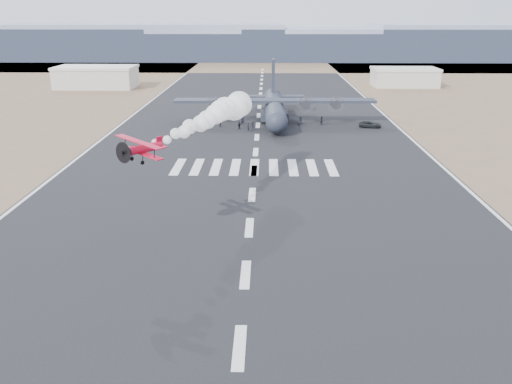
{
  "coord_description": "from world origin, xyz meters",
  "views": [
    {
      "loc": [
        1.9,
        -36.04,
        23.39
      ],
      "look_at": [
        0.74,
        24.66,
        4.0
      ],
      "focal_mm": 40.0,
      "sensor_mm": 36.0,
      "label": 1
    }
  ],
  "objects_px": {
    "crew_b": "(271,125)",
    "crew_h": "(322,121)",
    "crew_a": "(248,127)",
    "crew_c": "(253,126)",
    "crew_f": "(239,125)",
    "hangar_left": "(96,77)",
    "support_vehicle": "(370,125)",
    "transport_aircraft": "(274,107)",
    "hangar_right": "(404,77)",
    "crew_g": "(242,120)",
    "crew_e": "(300,120)",
    "aerobatic_biplane": "(142,149)",
    "crew_d": "(220,123)"
  },
  "relations": [
    {
      "from": "aerobatic_biplane",
      "to": "support_vehicle",
      "type": "bearing_deg",
      "value": 79.21
    },
    {
      "from": "hangar_left",
      "to": "crew_b",
      "type": "distance_m",
      "value": 84.99
    },
    {
      "from": "hangar_left",
      "to": "hangar_right",
      "type": "bearing_deg",
      "value": 2.92
    },
    {
      "from": "hangar_left",
      "to": "crew_e",
      "type": "relative_size",
      "value": 14.52
    },
    {
      "from": "hangar_right",
      "to": "crew_b",
      "type": "height_order",
      "value": "hangar_right"
    },
    {
      "from": "crew_b",
      "to": "crew_h",
      "type": "distance_m",
      "value": 11.69
    },
    {
      "from": "hangar_right",
      "to": "support_vehicle",
      "type": "relative_size",
      "value": 4.45
    },
    {
      "from": "crew_c",
      "to": "crew_f",
      "type": "xyz_separation_m",
      "value": [
        -2.74,
        1.41,
        -0.14
      ]
    },
    {
      "from": "crew_a",
      "to": "crew_d",
      "type": "bearing_deg",
      "value": -127.44
    },
    {
      "from": "hangar_left",
      "to": "crew_a",
      "type": "relative_size",
      "value": 14.65
    },
    {
      "from": "support_vehicle",
      "to": "transport_aircraft",
      "type": "bearing_deg",
      "value": 85.03
    },
    {
      "from": "hangar_left",
      "to": "crew_f",
      "type": "bearing_deg",
      "value": -53.45
    },
    {
      "from": "aerobatic_biplane",
      "to": "crew_a",
      "type": "xyz_separation_m",
      "value": [
        8.56,
        59.28,
        -9.51
      ]
    },
    {
      "from": "aerobatic_biplane",
      "to": "crew_b",
      "type": "height_order",
      "value": "aerobatic_biplane"
    },
    {
      "from": "crew_f",
      "to": "crew_h",
      "type": "xyz_separation_m",
      "value": [
        17.39,
        4.47,
        0.14
      ]
    },
    {
      "from": "aerobatic_biplane",
      "to": "crew_g",
      "type": "xyz_separation_m",
      "value": [
        7.12,
        65.93,
        -9.43
      ]
    },
    {
      "from": "crew_a",
      "to": "crew_c",
      "type": "relative_size",
      "value": 0.9
    },
    {
      "from": "crew_c",
      "to": "crew_h",
      "type": "bearing_deg",
      "value": 26.65
    },
    {
      "from": "hangar_left",
      "to": "crew_a",
      "type": "bearing_deg",
      "value": -53.22
    },
    {
      "from": "transport_aircraft",
      "to": "crew_h",
      "type": "bearing_deg",
      "value": -25.08
    },
    {
      "from": "crew_c",
      "to": "crew_h",
      "type": "distance_m",
      "value": 15.79
    },
    {
      "from": "crew_h",
      "to": "crew_g",
      "type": "bearing_deg",
      "value": 161.36
    },
    {
      "from": "crew_d",
      "to": "crew_f",
      "type": "distance_m",
      "value": 4.89
    },
    {
      "from": "crew_d",
      "to": "crew_e",
      "type": "relative_size",
      "value": 1.0
    },
    {
      "from": "crew_a",
      "to": "crew_e",
      "type": "relative_size",
      "value": 0.99
    },
    {
      "from": "transport_aircraft",
      "to": "crew_f",
      "type": "xyz_separation_m",
      "value": [
        -7.29,
        -8.99,
        -2.44
      ]
    },
    {
      "from": "crew_a",
      "to": "transport_aircraft",
      "type": "bearing_deg",
      "value": 152.35
    },
    {
      "from": "hangar_right",
      "to": "crew_g",
      "type": "relative_size",
      "value": 11.2
    },
    {
      "from": "crew_a",
      "to": "crew_h",
      "type": "bearing_deg",
      "value": 111.23
    },
    {
      "from": "support_vehicle",
      "to": "crew_b",
      "type": "distance_m",
      "value": 20.84
    },
    {
      "from": "support_vehicle",
      "to": "crew_c",
      "type": "relative_size",
      "value": 2.47
    },
    {
      "from": "aerobatic_biplane",
      "to": "support_vehicle",
      "type": "distance_m",
      "value": 72.5
    },
    {
      "from": "transport_aircraft",
      "to": "crew_a",
      "type": "distance_m",
      "value": 12.44
    },
    {
      "from": "hangar_left",
      "to": "crew_e",
      "type": "bearing_deg",
      "value": -44.2
    },
    {
      "from": "hangar_left",
      "to": "crew_g",
      "type": "height_order",
      "value": "hangar_left"
    },
    {
      "from": "transport_aircraft",
      "to": "support_vehicle",
      "type": "relative_size",
      "value": 9.4
    },
    {
      "from": "crew_a",
      "to": "crew_e",
      "type": "distance_m",
      "value": 13.38
    },
    {
      "from": "aerobatic_biplane",
      "to": "transport_aircraft",
      "type": "xyz_separation_m",
      "value": [
        14.0,
        70.2,
        -7.12
      ]
    },
    {
      "from": "crew_b",
      "to": "crew_e",
      "type": "relative_size",
      "value": 1.07
    },
    {
      "from": "aerobatic_biplane",
      "to": "crew_f",
      "type": "relative_size",
      "value": 3.68
    },
    {
      "from": "hangar_right",
      "to": "aerobatic_biplane",
      "type": "relative_size",
      "value": 3.5
    },
    {
      "from": "hangar_left",
      "to": "crew_h",
      "type": "xyz_separation_m",
      "value": [
        65.65,
        -60.63,
        -2.47
      ]
    },
    {
      "from": "hangar_right",
      "to": "transport_aircraft",
      "type": "xyz_separation_m",
      "value": [
        -42.45,
        -61.11,
        0.22
      ]
    },
    {
      "from": "transport_aircraft",
      "to": "crew_a",
      "type": "height_order",
      "value": "transport_aircraft"
    },
    {
      "from": "hangar_right",
      "to": "crew_a",
      "type": "height_order",
      "value": "hangar_right"
    },
    {
      "from": "crew_c",
      "to": "hangar_left",
      "type": "bearing_deg",
      "value": 132.24
    },
    {
      "from": "crew_a",
      "to": "crew_b",
      "type": "distance_m",
      "value": 5.12
    },
    {
      "from": "hangar_right",
      "to": "crew_a",
      "type": "relative_size",
      "value": 12.26
    },
    {
      "from": "hangar_left",
      "to": "hangar_right",
      "type": "distance_m",
      "value": 98.13
    },
    {
      "from": "crew_a",
      "to": "crew_g",
      "type": "bearing_deg",
      "value": -168.94
    }
  ]
}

